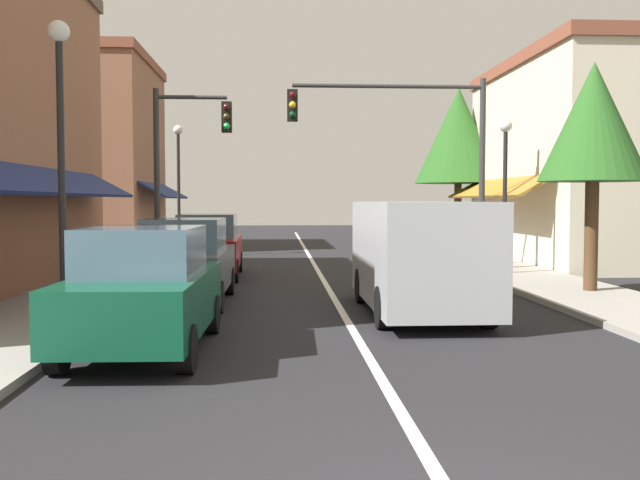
# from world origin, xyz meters

# --- Properties ---
(ground_plane) EXTENTS (80.00, 80.00, 0.00)m
(ground_plane) POSITION_xyz_m (0.00, 18.00, 0.00)
(ground_plane) COLOR black
(sidewalk_left) EXTENTS (2.60, 56.00, 0.12)m
(sidewalk_left) POSITION_xyz_m (-5.50, 18.00, 0.06)
(sidewalk_left) COLOR gray
(sidewalk_left) RESTS_ON ground
(sidewalk_right) EXTENTS (2.60, 56.00, 0.12)m
(sidewalk_right) POSITION_xyz_m (5.50, 18.00, 0.06)
(sidewalk_right) COLOR gray
(sidewalk_right) RESTS_ON ground
(lane_center_stripe) EXTENTS (0.14, 52.00, 0.01)m
(lane_center_stripe) POSITION_xyz_m (0.00, 18.00, 0.00)
(lane_center_stripe) COLOR silver
(lane_center_stripe) RESTS_ON ground
(storefront_right_block) EXTENTS (7.03, 10.20, 7.03)m
(storefront_right_block) POSITION_xyz_m (9.65, 20.00, 3.52)
(storefront_right_block) COLOR beige
(storefront_right_block) RESTS_ON ground
(storefront_far_left) EXTENTS (6.22, 8.20, 8.41)m
(storefront_far_left) POSITION_xyz_m (-9.25, 28.00, 4.21)
(storefront_far_left) COLOR #8E5B42
(storefront_far_left) RESTS_ON ground
(parked_car_nearest_left) EXTENTS (1.87, 4.14, 1.77)m
(parked_car_nearest_left) POSITION_xyz_m (-3.12, 5.92, 0.88)
(parked_car_nearest_left) COLOR #0F4C33
(parked_car_nearest_left) RESTS_ON ground
(parked_car_second_left) EXTENTS (1.83, 4.13, 1.77)m
(parked_car_second_left) POSITION_xyz_m (-3.14, 10.68, 0.88)
(parked_car_second_left) COLOR #4C5156
(parked_car_second_left) RESTS_ON ground
(parked_car_third_left) EXTENTS (1.82, 4.12, 1.77)m
(parked_car_third_left) POSITION_xyz_m (-3.16, 15.78, 0.88)
(parked_car_third_left) COLOR maroon
(parked_car_third_left) RESTS_ON ground
(van_in_lane) EXTENTS (2.01, 5.19, 2.12)m
(van_in_lane) POSITION_xyz_m (1.41, 9.07, 1.15)
(van_in_lane) COLOR #B2B7BC
(van_in_lane) RESTS_ON ground
(traffic_signal_mast_arm) EXTENTS (5.83, 0.50, 5.71)m
(traffic_signal_mast_arm) POSITION_xyz_m (2.76, 16.55, 3.95)
(traffic_signal_mast_arm) COLOR #333333
(traffic_signal_mast_arm) RESTS_ON ground
(traffic_signal_left_corner) EXTENTS (2.33, 0.50, 5.45)m
(traffic_signal_left_corner) POSITION_xyz_m (-4.07, 17.26, 3.54)
(traffic_signal_left_corner) COLOR #333333
(traffic_signal_left_corner) RESTS_ON ground
(street_lamp_left_near) EXTENTS (0.36, 0.36, 5.14)m
(street_lamp_left_near) POSITION_xyz_m (-4.87, 8.09, 3.43)
(street_lamp_left_near) COLOR black
(street_lamp_left_near) RESTS_ON ground
(street_lamp_right_mid) EXTENTS (0.36, 0.36, 4.39)m
(street_lamp_right_mid) POSITION_xyz_m (5.09, 15.35, 2.99)
(street_lamp_right_mid) COLOR black
(street_lamp_right_mid) RESTS_ON ground
(street_lamp_left_far) EXTENTS (0.36, 0.36, 5.00)m
(street_lamp_left_far) POSITION_xyz_m (-4.97, 23.26, 3.35)
(street_lamp_left_far) COLOR black
(street_lamp_left_far) RESTS_ON ground
(tree_right_near) EXTENTS (2.41, 2.41, 5.22)m
(tree_right_near) POSITION_xyz_m (5.81, 11.41, 3.86)
(tree_right_near) COLOR #4C331E
(tree_right_near) RESTS_ON ground
(tree_right_far) EXTENTS (3.51, 3.51, 6.71)m
(tree_right_far) POSITION_xyz_m (6.13, 24.61, 4.76)
(tree_right_far) COLOR #4C331E
(tree_right_far) RESTS_ON ground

